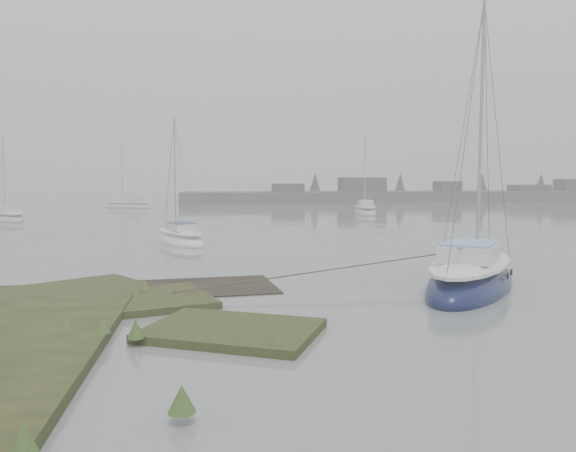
{
  "coord_description": "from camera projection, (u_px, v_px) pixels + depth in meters",
  "views": [
    {
      "loc": [
        0.11,
        -12.14,
        3.31
      ],
      "look_at": [
        2.45,
        5.11,
        1.8
      ],
      "focal_mm": 35.0,
      "sensor_mm": 36.0,
      "label": 1
    }
  ],
  "objects": [
    {
      "name": "ground",
      "position": [
        211.0,
        222.0,
        41.88
      ],
      "size": [
        160.0,
        160.0,
        0.0
      ],
      "primitive_type": "plane",
      "color": "slate",
      "rests_on": "ground"
    },
    {
      "name": "far_shoreline",
      "position": [
        409.0,
        195.0,
        76.88
      ],
      "size": [
        60.0,
        8.0,
        4.15
      ],
      "color": "#4C4F51",
      "rests_on": "ground"
    },
    {
      "name": "sailboat_main",
      "position": [
        471.0,
        280.0,
        16.64
      ],
      "size": [
        5.64,
        6.54,
        9.25
      ],
      "rotation": [
        0.0,
        0.0,
        -0.64
      ],
      "color": "#0E1436",
      "rests_on": "ground"
    },
    {
      "name": "sailboat_white",
      "position": [
        180.0,
        239.0,
        28.24
      ],
      "size": [
        3.41,
        5.1,
        6.86
      ],
      "rotation": [
        0.0,
        0.0,
        0.41
      ],
      "color": "white",
      "rests_on": "ground"
    },
    {
      "name": "sailboat_far_a",
      "position": [
        8.0,
        218.0,
        42.78
      ],
      "size": [
        4.26,
        5.07,
        7.11
      ],
      "rotation": [
        0.0,
        0.0,
        0.61
      ],
      "color": "#A0A6A9",
      "rests_on": "ground"
    },
    {
      "name": "sailboat_far_b",
      "position": [
        365.0,
        211.0,
        50.59
      ],
      "size": [
        2.77,
        5.97,
        8.11
      ],
      "rotation": [
        0.0,
        0.0,
        -0.16
      ],
      "color": "#B0B4BA",
      "rests_on": "ground"
    },
    {
      "name": "sailboat_far_c",
      "position": [
        129.0,
        206.0,
        60.45
      ],
      "size": [
        5.47,
        3.07,
        7.34
      ],
      "rotation": [
        0.0,
        0.0,
        1.29
      ],
      "color": "#A9AFB2",
      "rests_on": "ground"
    }
  ]
}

